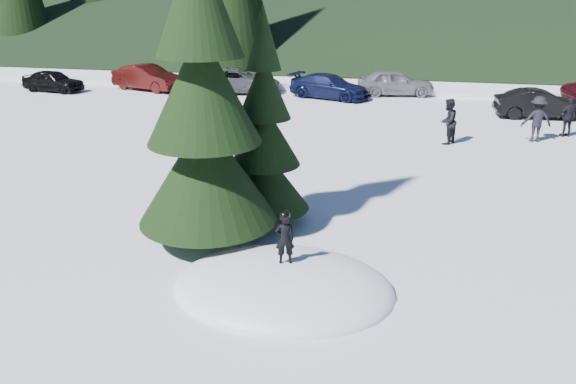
% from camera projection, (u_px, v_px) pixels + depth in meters
% --- Properties ---
extents(ground, '(200.00, 200.00, 0.00)m').
position_uv_depth(ground, '(283.00, 288.00, 11.22)').
color(ground, white).
rests_on(ground, ground).
extents(snow_mound, '(4.48, 3.52, 0.96)m').
position_uv_depth(snow_mound, '(283.00, 288.00, 11.22)').
color(snow_mound, white).
rests_on(snow_mound, ground).
extents(spruce_tall, '(3.20, 3.20, 8.60)m').
position_uv_depth(spruce_tall, '(203.00, 102.00, 12.18)').
color(spruce_tall, black).
rests_on(spruce_tall, ground).
extents(spruce_short, '(2.20, 2.20, 5.37)m').
position_uv_depth(spruce_short, '(265.00, 142.00, 13.68)').
color(spruce_short, black).
rests_on(spruce_short, ground).
extents(child_skier, '(0.44, 0.35, 1.05)m').
position_uv_depth(child_skier, '(285.00, 239.00, 11.05)').
color(child_skier, black).
rests_on(child_skier, snow_mound).
extents(adult_0, '(0.98, 1.06, 1.74)m').
position_uv_depth(adult_0, '(448.00, 121.00, 21.27)').
color(adult_0, black).
rests_on(adult_0, ground).
extents(adult_1, '(1.00, 0.67, 1.57)m').
position_uv_depth(adult_1, '(568.00, 117.00, 22.33)').
color(adult_1, black).
rests_on(adult_1, ground).
extents(adult_2, '(1.22, 0.82, 1.75)m').
position_uv_depth(adult_2, '(537.00, 119.00, 21.61)').
color(adult_2, black).
rests_on(adult_2, ground).
extents(car_0, '(3.76, 1.91, 1.23)m').
position_uv_depth(car_0, '(53.00, 81.00, 32.08)').
color(car_0, black).
rests_on(car_0, ground).
extents(car_1, '(4.63, 2.77, 1.44)m').
position_uv_depth(car_1, '(148.00, 78.00, 32.49)').
color(car_1, black).
rests_on(car_1, ground).
extents(car_2, '(5.40, 3.17, 1.41)m').
position_uv_depth(car_2, '(235.00, 80.00, 31.69)').
color(car_2, '#46474D').
rests_on(car_2, ground).
extents(car_3, '(4.74, 3.09, 1.28)m').
position_uv_depth(car_3, '(329.00, 86.00, 30.11)').
color(car_3, '#0E1333').
rests_on(car_3, ground).
extents(car_4, '(4.40, 2.40, 1.42)m').
position_uv_depth(car_4, '(395.00, 82.00, 30.89)').
color(car_4, gray).
rests_on(car_4, ground).
extents(car_5, '(4.01, 1.66, 1.29)m').
position_uv_depth(car_5, '(540.00, 104.00, 25.57)').
color(car_5, black).
rests_on(car_5, ground).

